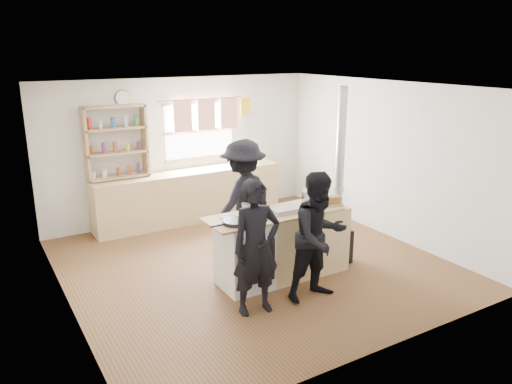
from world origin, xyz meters
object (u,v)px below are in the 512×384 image
(skillet_greens, at_px, (236,222))
(bread_board, at_px, (332,201))
(stockpot_stove, at_px, (251,209))
(person_near_left, at_px, (256,248))
(flue_heater, at_px, (337,219))
(stockpot_counter, at_px, (313,198))
(roast_tray, at_px, (285,210))
(person_near_right, at_px, (319,237))
(person_far, at_px, (243,199))
(thermos, at_px, (244,155))
(cooking_island, at_px, (283,244))

(skillet_greens, relative_size, bread_board, 0.98)
(stockpot_stove, distance_m, person_near_left, 0.78)
(flue_heater, bearing_deg, person_near_left, -159.88)
(stockpot_counter, relative_size, flue_heater, 0.13)
(roast_tray, xyz_separation_m, stockpot_stove, (-0.45, 0.13, 0.05))
(stockpot_counter, height_order, bread_board, stockpot_counter)
(skillet_greens, distance_m, bread_board, 1.49)
(person_near_right, relative_size, person_far, 0.92)
(stockpot_stove, distance_m, bread_board, 1.18)
(person_near_left, xyz_separation_m, person_near_right, (0.82, -0.10, 0.00))
(roast_tray, relative_size, stockpot_stove, 1.72)
(bread_board, distance_m, flue_heater, 0.42)
(thermos, xyz_separation_m, person_near_right, (-0.91, -3.48, -0.27))
(stockpot_counter, xyz_separation_m, flue_heater, (0.45, 0.01, -0.38))
(stockpot_counter, xyz_separation_m, person_near_left, (-1.26, -0.62, -0.24))
(cooking_island, height_order, person_near_right, person_near_right)
(stockpot_stove, xyz_separation_m, person_near_right, (0.50, -0.78, -0.21))
(roast_tray, bearing_deg, person_far, 95.98)
(roast_tray, distance_m, person_near_left, 0.96)
(thermos, xyz_separation_m, roast_tray, (-0.97, -2.83, -0.10))
(flue_heater, distance_m, person_near_left, 1.83)
(person_near_left, bearing_deg, person_far, 70.97)
(thermos, relative_size, bread_board, 1.01)
(roast_tray, bearing_deg, thermos, 71.11)
(skillet_greens, xyz_separation_m, bread_board, (1.49, -0.00, 0.02))
(bread_board, xyz_separation_m, person_near_left, (-1.49, -0.49, -0.18))
(skillet_greens, bearing_deg, roast_tray, 4.34)
(bread_board, relative_size, person_far, 0.19)
(flue_heater, relative_size, person_near_right, 1.56)
(cooking_island, relative_size, person_near_right, 1.23)
(cooking_island, bearing_deg, stockpot_counter, 0.90)
(stockpot_stove, height_order, flue_heater, flue_heater)
(thermos, bearing_deg, skillet_greens, -120.99)
(person_near_left, distance_m, person_far, 1.64)
(thermos, bearing_deg, bread_board, -94.90)
(stockpot_counter, xyz_separation_m, person_far, (-0.59, 0.88, -0.16))
(thermos, xyz_separation_m, person_near_left, (-1.74, -3.38, -0.27))
(stockpot_stove, xyz_separation_m, bread_board, (1.17, -0.19, -0.03))
(roast_tray, xyz_separation_m, stockpot_counter, (0.49, 0.06, 0.07))
(person_near_left, bearing_deg, person_near_right, -1.62)
(stockpot_counter, relative_size, bread_board, 0.97)
(skillet_greens, height_order, person_near_left, person_near_left)
(person_near_left, relative_size, person_far, 0.91)
(person_far, bearing_deg, person_near_left, 44.97)
(cooking_island, bearing_deg, person_near_right, -86.30)
(thermos, distance_m, bread_board, 2.90)
(cooking_island, height_order, flue_heater, flue_heater)
(thermos, xyz_separation_m, stockpot_counter, (-0.48, -2.76, -0.03))
(bread_board, height_order, person_near_right, person_near_right)
(person_near_right, bearing_deg, cooking_island, 92.79)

